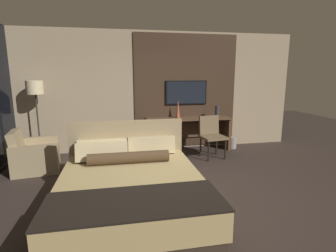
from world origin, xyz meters
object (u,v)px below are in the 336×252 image
object	(u,v)px
bed	(131,189)
desk_chair	(211,133)
armchair_by_window	(35,156)
vase_short	(217,112)
waste_bin	(232,143)
floor_lamp	(35,94)
vase_tall	(178,109)
tv	(186,93)
desk	(188,128)

from	to	relation	value
bed	desk_chair	distance (m)	2.82
desk_chair	armchair_by_window	size ratio (longest dim) A/B	0.97
armchair_by_window	vase_short	bearing A→B (deg)	-89.05
desk_chair	waste_bin	size ratio (longest dim) A/B	3.25
floor_lamp	vase_tall	distance (m)	3.10
waste_bin	vase_short	bearing A→B (deg)	-179.36
desk_chair	vase_tall	xyz separation A→B (m)	(-0.60, 0.65, 0.46)
floor_lamp	vase_tall	bearing A→B (deg)	2.00
desk_chair	waste_bin	world-z (taller)	desk_chair
tv	vase_short	world-z (taller)	tv
floor_lamp	desk_chair	bearing A→B (deg)	-8.40
tv	waste_bin	distance (m)	1.69
floor_lamp	tv	bearing A→B (deg)	4.71
vase_short	vase_tall	bearing A→B (deg)	172.53
tv	armchair_by_window	distance (m)	3.56
tv	waste_bin	world-z (taller)	tv
armchair_by_window	vase_tall	size ratio (longest dim) A/B	2.17
vase_tall	vase_short	world-z (taller)	vase_tall
floor_lamp	armchair_by_window	bearing A→B (deg)	-83.79
bed	desk	xyz separation A→B (m)	(1.53, 2.70, 0.22)
armchair_by_window	vase_tall	bearing A→B (deg)	-83.92
desk	waste_bin	bearing A→B (deg)	-4.20
desk	floor_lamp	bearing A→B (deg)	-178.76
waste_bin	tv	bearing A→B (deg)	165.77
vase_short	tv	bearing A→B (deg)	157.41
desk	tv	distance (m)	0.86
armchair_by_window	vase_short	size ratio (longest dim) A/B	3.32
waste_bin	desk_chair	bearing A→B (deg)	-144.82
tv	waste_bin	xyz separation A→B (m)	(1.12, -0.28, -1.24)
tv	floor_lamp	size ratio (longest dim) A/B	0.60
desk	tv	size ratio (longest dim) A/B	1.96
desk_chair	floor_lamp	size ratio (longest dim) A/B	0.54
bed	armchair_by_window	bearing A→B (deg)	131.49
desk	armchair_by_window	xyz separation A→B (m)	(-3.24, -0.76, -0.27)
armchair_by_window	desk_chair	bearing A→B (deg)	-96.46
bed	vase_short	xyz separation A→B (m)	(2.22, 2.61, 0.62)
desk	floor_lamp	size ratio (longest dim) A/B	1.18
tv	desk_chair	size ratio (longest dim) A/B	1.12
armchair_by_window	vase_tall	distance (m)	3.19
vase_tall	bed	bearing A→B (deg)	-115.16
waste_bin	armchair_by_window	bearing A→B (deg)	-171.17
bed	desk	world-z (taller)	bed
desk_chair	waste_bin	distance (m)	1.01
bed	waste_bin	xyz separation A→B (m)	(2.64, 2.62, -0.18)
desk_chair	vase_short	xyz separation A→B (m)	(0.33, 0.53, 0.39)
desk_chair	armchair_by_window	world-z (taller)	desk_chair
floor_lamp	desk	bearing A→B (deg)	1.24
tv	desk_chair	xyz separation A→B (m)	(0.36, -0.82, -0.83)
desk_chair	floor_lamp	distance (m)	3.82
tv	armchair_by_window	world-z (taller)	tv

